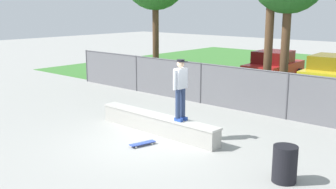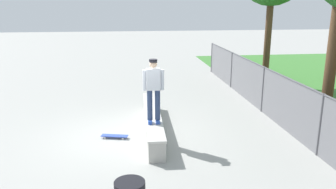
{
  "view_description": "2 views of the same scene",
  "coord_description": "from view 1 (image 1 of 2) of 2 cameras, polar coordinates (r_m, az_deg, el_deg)",
  "views": [
    {
      "loc": [
        7.95,
        -8.12,
        3.92
      ],
      "look_at": [
        -0.16,
        1.07,
        1.27
      ],
      "focal_mm": 43.15,
      "sensor_mm": 36.0,
      "label": 1
    },
    {
      "loc": [
        9.68,
        0.14,
        3.93
      ],
      "look_at": [
        -0.08,
        1.36,
        1.27
      ],
      "focal_mm": 36.33,
      "sensor_mm": 36.0,
      "label": 2
    }
  ],
  "objects": [
    {
      "name": "car_yellow",
      "position": [
        21.36,
        21.95,
        3.02
      ],
      "size": [
        2.18,
        4.28,
        1.66
      ],
      "color": "gold",
      "rests_on": "ground"
    },
    {
      "name": "trash_bin",
      "position": [
        9.7,
        16.17,
        -9.41
      ],
      "size": [
        0.56,
        0.56,
        0.86
      ],
      "primitive_type": "cylinder",
      "color": "black",
      "rests_on": "ground"
    },
    {
      "name": "skateboard",
      "position": [
        11.77,
        -3.61,
        -6.9
      ],
      "size": [
        0.38,
        0.82,
        0.09
      ],
      "color": "#334CB2",
      "rests_on": "ground"
    },
    {
      "name": "concrete_ledge",
      "position": [
        12.87,
        -1.56,
        -4.13
      ],
      "size": [
        4.75,
        0.61,
        0.6
      ],
      "color": "#A8A59E",
      "rests_on": "ground"
    },
    {
      "name": "ground_plane",
      "position": [
        12.02,
        -2.85,
        -6.85
      ],
      "size": [
        80.0,
        80.0,
        0.0
      ],
      "primitive_type": "plane",
      "color": "#9E9E99"
    },
    {
      "name": "car_red",
      "position": [
        22.44,
        14.69,
        3.91
      ],
      "size": [
        2.18,
        4.28,
        1.66
      ],
      "color": "#B21E1E",
      "rests_on": "ground"
    },
    {
      "name": "grass_strip",
      "position": [
        25.14,
        22.47,
        2.33
      ],
      "size": [
        31.08,
        20.0,
        0.02
      ],
      "primitive_type": "cube",
      "color": "#3D7A33",
      "rests_on": "ground"
    },
    {
      "name": "skateboarder",
      "position": [
        11.89,
        1.78,
        1.11
      ],
      "size": [
        0.31,
        0.6,
        1.84
      ],
      "color": "#2647A5",
      "rests_on": "concrete_ledge"
    },
    {
      "name": "chainlink_fence",
      "position": [
        15.72,
        10.22,
        1.04
      ],
      "size": [
        19.15,
        0.07,
        1.7
      ],
      "color": "#4C4C51",
      "rests_on": "ground"
    }
  ]
}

